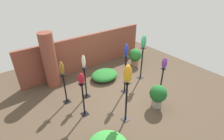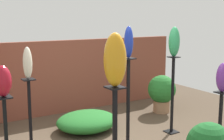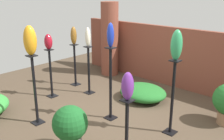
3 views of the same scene
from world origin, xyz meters
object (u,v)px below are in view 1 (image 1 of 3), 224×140
(pedestal_bronze, at_px, (65,90))
(art_vase_jade, at_px, (144,41))
(art_vase_ivory, at_px, (84,62))
(art_vase_ruby, at_px, (81,79))
(pedestal_amber, at_px, (126,104))
(potted_plant_back_center, at_px, (135,56))
(pedestal_violet, at_px, (161,81))
(art_vase_violet, at_px, (165,63))
(pedestal_jade, at_px, (142,65))
(art_vase_bronze, at_px, (62,68))
(potted_plant_front_right, at_px, (158,95))
(brick_pillar, at_px, (50,61))
(pedestal_cobalt, at_px, (125,76))
(art_vase_amber, at_px, (128,74))
(art_vase_cobalt, at_px, (126,50))
(pedestal_ivory, at_px, (86,84))
(pedestal_ruby, at_px, (83,101))

(pedestal_bronze, xyz_separation_m, art_vase_jade, (2.99, -0.41, 1.06))
(art_vase_ivory, xyz_separation_m, art_vase_ruby, (-0.48, -0.71, -0.07))
(pedestal_amber, distance_m, potted_plant_back_center, 3.47)
(pedestal_violet, relative_size, art_vase_violet, 2.37)
(pedestal_jade, height_order, art_vase_bronze, art_vase_bronze)
(potted_plant_front_right, bearing_deg, potted_plant_back_center, 60.32)
(brick_pillar, bearing_deg, pedestal_cobalt, -46.75)
(art_vase_bronze, bearing_deg, pedestal_bronze, 153.43)
(art_vase_amber, relative_size, potted_plant_back_center, 0.66)
(art_vase_violet, distance_m, art_vase_amber, 1.95)
(potted_plant_back_center, bearing_deg, art_vase_cobalt, -143.33)
(art_vase_amber, distance_m, potted_plant_back_center, 3.64)
(art_vase_jade, relative_size, art_vase_violet, 1.23)
(art_vase_ivory, height_order, art_vase_bronze, art_vase_ivory)
(pedestal_ivory, relative_size, art_vase_amber, 2.20)
(potted_plant_front_right, bearing_deg, pedestal_violet, 31.70)
(pedestal_ivory, bearing_deg, art_vase_amber, -77.86)
(pedestal_jade, bearing_deg, pedestal_bronze, 172.27)
(art_vase_violet, relative_size, art_vase_ruby, 1.18)
(pedestal_violet, relative_size, art_vase_amber, 1.84)
(pedestal_ruby, bearing_deg, pedestal_bronze, 102.09)
(pedestal_cobalt, relative_size, art_vase_cobalt, 3.20)
(brick_pillar, relative_size, art_vase_amber, 3.97)
(art_vase_bronze, relative_size, art_vase_ruby, 1.30)
(pedestal_bronze, height_order, pedestal_cobalt, pedestal_cobalt)
(pedestal_jade, bearing_deg, art_vase_amber, -145.70)
(pedestal_ivory, distance_m, art_vase_violet, 2.67)
(pedestal_bronze, xyz_separation_m, art_vase_violet, (2.89, -1.47, 0.66))
(brick_pillar, xyz_separation_m, art_vase_violet, (2.84, -2.70, 0.12))
(pedestal_amber, relative_size, art_vase_amber, 2.52)
(pedestal_bronze, height_order, art_vase_ruby, art_vase_ruby)
(art_vase_jade, relative_size, art_vase_ruby, 1.45)
(art_vase_violet, relative_size, art_vase_amber, 0.78)
(pedestal_ivory, height_order, art_vase_bronze, art_vase_bronze)
(pedestal_violet, xyz_separation_m, art_vase_ruby, (-2.71, 0.62, 0.85))
(pedestal_cobalt, height_order, art_vase_jade, art_vase_jade)
(pedestal_ivory, bearing_deg, art_vase_ivory, 0.00)
(pedestal_bronze, height_order, pedestal_amber, pedestal_amber)
(pedestal_amber, bearing_deg, pedestal_cobalt, 50.13)
(art_vase_ruby, bearing_deg, art_vase_violet, -12.96)
(pedestal_amber, distance_m, art_vase_jade, 2.58)
(pedestal_amber, height_order, pedestal_cobalt, pedestal_cobalt)
(art_vase_ivory, distance_m, art_vase_bronze, 0.68)
(art_vase_ruby, bearing_deg, potted_plant_front_right, -28.03)
(potted_plant_front_right, bearing_deg, pedestal_cobalt, 104.04)
(pedestal_bronze, xyz_separation_m, art_vase_amber, (1.01, -1.76, 1.07))
(pedestal_ruby, relative_size, art_vase_violet, 2.78)
(pedestal_ivory, relative_size, art_vase_ivory, 2.61)
(art_vase_ivory, bearing_deg, pedestal_violet, -30.92)
(art_vase_jade, bearing_deg, art_vase_amber, -145.70)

